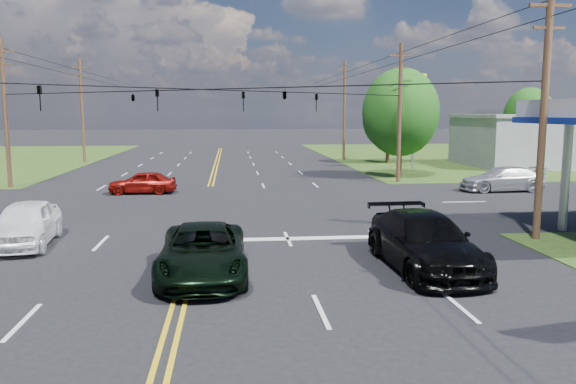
{
  "coord_description": "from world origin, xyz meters",
  "views": [
    {
      "loc": [
        1.36,
        -17.02,
        4.82
      ],
      "look_at": [
        3.72,
        6.0,
        1.56
      ],
      "focal_mm": 35.0,
      "sensor_mm": 36.0,
      "label": 1
    }
  ],
  "objects": [
    {
      "name": "pole_se",
      "position": [
        13.0,
        3.0,
        4.92
      ],
      "size": [
        1.6,
        0.28,
        9.5
      ],
      "color": "#49301F",
      "rests_on": "ground"
    },
    {
      "name": "tree_far_r",
      "position": [
        34.0,
        42.0,
        4.54
      ],
      "size": [
        5.32,
        5.32,
        7.63
      ],
      "color": "#49301F",
      "rests_on": "ground"
    },
    {
      "name": "polesign_ne",
      "position": [
        17.0,
        29.99,
        6.4
      ],
      "size": [
        2.2,
        1.0,
        8.19
      ],
      "color": "#A5A5AA",
      "rests_on": "ground"
    },
    {
      "name": "retail_ne",
      "position": [
        30.0,
        32.0,
        2.2
      ],
      "size": [
        14.0,
        10.0,
        4.4
      ],
      "primitive_type": "cube",
      "color": "gray",
      "rests_on": "ground"
    },
    {
      "name": "span_wire_signals",
      "position": [
        0.0,
        12.0,
        6.0
      ],
      "size": [
        26.0,
        18.0,
        1.13
      ],
      "color": "black",
      "rests_on": "ground"
    },
    {
      "name": "ground",
      "position": [
        0.0,
        12.0,
        0.0
      ],
      "size": [
        280.0,
        280.0,
        0.0
      ],
      "primitive_type": "plane",
      "color": "black",
      "rests_on": "ground"
    },
    {
      "name": "pole_right_far",
      "position": [
        13.0,
        40.0,
        5.17
      ],
      "size": [
        1.6,
        0.28,
        10.0
      ],
      "color": "#49301F",
      "rests_on": "ground"
    },
    {
      "name": "pickup_white",
      "position": [
        -6.15,
        4.0,
        0.82
      ],
      "size": [
        2.39,
        4.97,
        1.64
      ],
      "primitive_type": "imported",
      "rotation": [
        0.0,
        0.0,
        0.1
      ],
      "color": "white",
      "rests_on": "ground"
    },
    {
      "name": "pole_left_far",
      "position": [
        -13.0,
        40.0,
        5.17
      ],
      "size": [
        1.6,
        0.28,
        10.0
      ],
      "color": "#49301F",
      "rests_on": "ground"
    },
    {
      "name": "tree_right_b",
      "position": [
        16.5,
        36.0,
        4.22
      ],
      "size": [
        4.94,
        4.94,
        7.09
      ],
      "color": "#49301F",
      "rests_on": "ground"
    },
    {
      "name": "stop_bar",
      "position": [
        5.0,
        4.0,
        0.0
      ],
      "size": [
        10.0,
        0.5,
        0.02
      ],
      "primitive_type": "cube",
      "color": "silver",
      "rests_on": "ground"
    },
    {
      "name": "grass_ne",
      "position": [
        35.0,
        44.0,
        0.0
      ],
      "size": [
        46.0,
        48.0,
        0.03
      ],
      "primitive_type": "cube",
      "color": "#234516",
      "rests_on": "ground"
    },
    {
      "name": "pole_ne",
      "position": [
        13.0,
        21.0,
        4.92
      ],
      "size": [
        1.6,
        0.28,
        9.5
      ],
      "color": "#49301F",
      "rests_on": "ground"
    },
    {
      "name": "power_lines",
      "position": [
        0.0,
        10.0,
        8.6
      ],
      "size": [
        26.04,
        100.0,
        0.64
      ],
      "color": "black",
      "rests_on": "ground"
    },
    {
      "name": "tree_right_a",
      "position": [
        14.0,
        24.0,
        4.87
      ],
      "size": [
        5.7,
        5.7,
        8.18
      ],
      "color": "#49301F",
      "rests_on": "ground"
    },
    {
      "name": "pickup_dkgreen",
      "position": [
        0.5,
        -0.72,
        0.76
      ],
      "size": [
        2.59,
        5.5,
        1.52
      ],
      "primitive_type": "imported",
      "rotation": [
        0.0,
        0.0,
        0.01
      ],
      "color": "black",
      "rests_on": "ground"
    },
    {
      "name": "suv_black",
      "position": [
        7.32,
        -0.49,
        0.86
      ],
      "size": [
        2.62,
        6.01,
        1.72
      ],
      "primitive_type": "imported",
      "rotation": [
        0.0,
        0.0,
        0.04
      ],
      "color": "black",
      "rests_on": "ground"
    },
    {
      "name": "sedan_far",
      "position": [
        18.13,
        16.03,
        0.76
      ],
      "size": [
        5.29,
        2.29,
        1.52
      ],
      "primitive_type": "imported",
      "rotation": [
        0.0,
        0.0,
        -1.54
      ],
      "color": "silver",
      "rests_on": "ground"
    },
    {
      "name": "sedan_red",
      "position": [
        -3.95,
        17.23,
        0.68
      ],
      "size": [
        4.01,
        1.65,
        1.36
      ],
      "primitive_type": "imported",
      "rotation": [
        0.0,
        0.0,
        -1.58
      ],
      "color": "maroon",
      "rests_on": "ground"
    },
    {
      "name": "pole_nw",
      "position": [
        -13.0,
        21.0,
        4.92
      ],
      "size": [
        1.6,
        0.28,
        9.5
      ],
      "color": "#49301F",
      "rests_on": "ground"
    }
  ]
}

